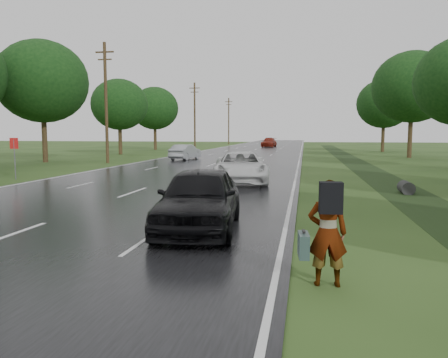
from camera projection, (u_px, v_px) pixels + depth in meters
ground at (9, 237)px, 10.88m from camera, size 220.00×220.00×0.00m
road at (246, 153)px, 54.88m from camera, size 14.00×180.00×0.04m
edge_stripe_east at (301, 153)px, 53.66m from camera, size 0.12×180.00×0.01m
edge_stripe_west at (194, 152)px, 56.10m from camera, size 0.12×180.00×0.01m
center_line at (246, 153)px, 54.88m from camera, size 0.12×180.00×0.01m
drainage_ditch at (374, 174)px, 27.09m from camera, size 2.20×120.00×0.56m
road_sign at (14, 150)px, 23.98m from camera, size 0.50×0.06×2.30m
utility_pole_mid at (106, 101)px, 36.43m from camera, size 1.60×0.26×10.00m
utility_pole_far at (195, 115)px, 65.77m from camera, size 1.60×0.26×10.00m
utility_pole_distant at (229, 120)px, 95.10m from camera, size 1.60×0.26×10.00m
tree_east_d at (412, 87)px, 44.06m from camera, size 8.00×8.00×10.76m
tree_east_f at (384, 104)px, 57.89m from camera, size 7.20×7.20×9.62m
tree_west_c at (42, 82)px, 37.30m from camera, size 7.80×7.80×10.43m
tree_west_d at (119, 105)px, 50.96m from camera, size 6.60×6.60×8.80m
tree_west_f at (155, 108)px, 64.72m from camera, size 7.00×7.00×9.29m
pedestrian at (326, 232)px, 7.35m from camera, size 0.85×0.72×1.82m
white_pickup at (240, 167)px, 22.24m from camera, size 3.52×6.03×1.58m
dark_sedan at (200, 198)px, 11.48m from camera, size 2.41×5.05×1.67m
silver_sedan at (185, 152)px, 40.73m from camera, size 2.11×4.51×1.43m
far_car_red at (269, 142)px, 76.92m from camera, size 2.64×5.61×1.58m
far_car_dark at (269, 140)px, 101.59m from camera, size 1.57×4.07×1.32m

